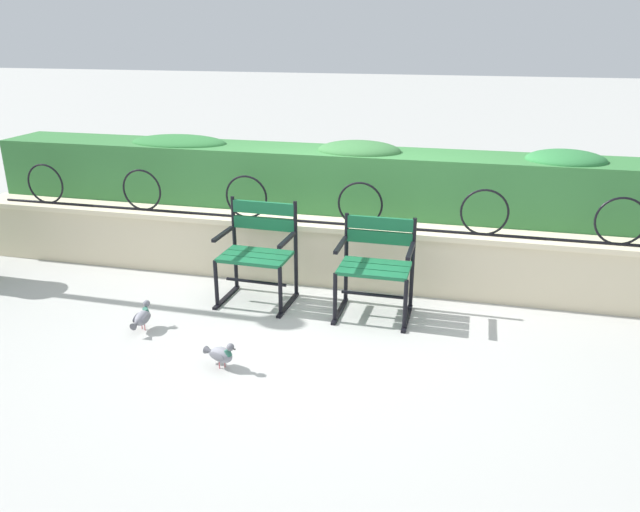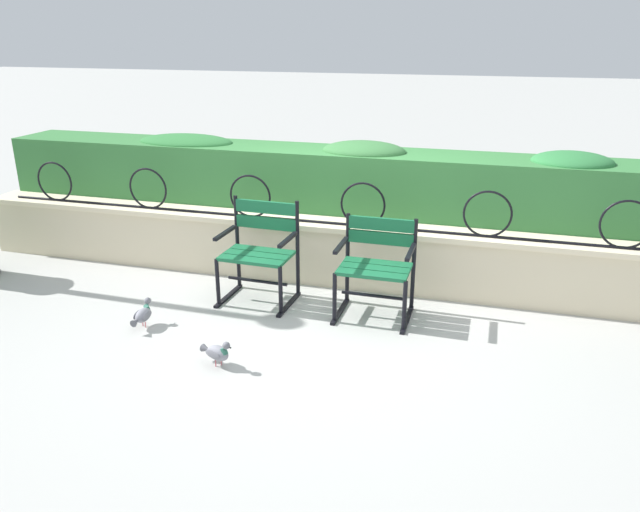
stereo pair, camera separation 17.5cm
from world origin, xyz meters
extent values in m
plane|color=#ADADA8|center=(0.00, 0.00, 0.00)|extent=(60.00, 60.00, 0.00)
cube|color=beige|center=(0.00, 0.88, 0.28)|extent=(7.73, 0.35, 0.55)
cube|color=beige|center=(0.00, 0.88, 0.58)|extent=(7.73, 0.41, 0.05)
cylinder|color=black|center=(0.00, 0.80, 0.61)|extent=(7.18, 0.02, 0.02)
torus|color=black|center=(-3.10, 0.80, 0.81)|extent=(0.42, 0.02, 0.42)
torus|color=black|center=(-2.00, 0.80, 0.81)|extent=(0.42, 0.02, 0.42)
torus|color=black|center=(-0.90, 0.80, 0.81)|extent=(0.42, 0.02, 0.42)
torus|color=black|center=(0.20, 0.80, 0.81)|extent=(0.42, 0.02, 0.42)
torus|color=black|center=(1.30, 0.80, 0.81)|extent=(0.42, 0.02, 0.42)
torus|color=black|center=(2.40, 0.80, 0.81)|extent=(0.42, 0.02, 0.42)
cube|color=#387A3D|center=(0.00, 1.38, 0.90)|extent=(7.57, 0.65, 0.59)
ellipsoid|color=#31773A|center=(-1.85, 1.38, 1.19)|extent=(1.04, 0.59, 0.16)
ellipsoid|color=#39733C|center=(0.08, 1.38, 1.19)|extent=(0.83, 0.59, 0.19)
ellipsoid|color=#307A3E|center=(1.99, 1.38, 1.19)|extent=(0.72, 0.59, 0.19)
cube|color=#19663D|center=(-0.63, 0.09, 0.44)|extent=(0.60, 0.15, 0.03)
cube|color=#19663D|center=(-0.62, 0.22, 0.44)|extent=(0.60, 0.15, 0.03)
cube|color=#19663D|center=(-0.62, 0.36, 0.44)|extent=(0.60, 0.15, 0.03)
cube|color=#19663D|center=(-0.61, 0.46, 0.82)|extent=(0.59, 0.05, 0.11)
cube|color=#19663D|center=(-0.61, 0.46, 0.67)|extent=(0.59, 0.05, 0.11)
cylinder|color=black|center=(-0.32, 0.45, 0.45)|extent=(0.04, 0.04, 0.90)
cylinder|color=black|center=(-0.33, 0.02, 0.22)|extent=(0.04, 0.04, 0.44)
cube|color=black|center=(-0.32, 0.21, 0.01)|extent=(0.06, 0.52, 0.02)
cube|color=black|center=(-0.32, 0.21, 0.62)|extent=(0.05, 0.40, 0.03)
cylinder|color=black|center=(-0.91, 0.48, 0.45)|extent=(0.04, 0.04, 0.90)
cylinder|color=black|center=(-0.92, 0.05, 0.22)|extent=(0.04, 0.04, 0.44)
cube|color=black|center=(-0.92, 0.24, 0.01)|extent=(0.06, 0.52, 0.02)
cube|color=black|center=(-0.92, 0.24, 0.62)|extent=(0.05, 0.40, 0.03)
cylinder|color=black|center=(-0.62, 0.22, 0.20)|extent=(0.56, 0.05, 0.03)
cube|color=#19663D|center=(0.44, 0.06, 0.44)|extent=(0.58, 0.13, 0.03)
cube|color=#19663D|center=(0.44, 0.19, 0.44)|extent=(0.58, 0.13, 0.03)
cube|color=#19663D|center=(0.44, 0.33, 0.44)|extent=(0.58, 0.13, 0.03)
cube|color=#19663D|center=(0.44, 0.43, 0.76)|extent=(0.58, 0.03, 0.11)
cube|color=#19663D|center=(0.44, 0.43, 0.63)|extent=(0.58, 0.03, 0.11)
cylinder|color=black|center=(0.73, 0.43, 0.41)|extent=(0.04, 0.04, 0.83)
cylinder|color=black|center=(0.73, 0.00, 0.22)|extent=(0.04, 0.04, 0.44)
cube|color=black|center=(0.73, 0.19, 0.01)|extent=(0.04, 0.52, 0.02)
cube|color=black|center=(0.73, 0.19, 0.62)|extent=(0.04, 0.40, 0.03)
cylinder|color=black|center=(0.15, 0.44, 0.41)|extent=(0.04, 0.04, 0.83)
cylinder|color=black|center=(0.15, 0.01, 0.22)|extent=(0.04, 0.04, 0.44)
cube|color=black|center=(0.15, 0.20, 0.01)|extent=(0.04, 0.52, 0.02)
cube|color=black|center=(0.15, 0.20, 0.62)|extent=(0.04, 0.40, 0.03)
cylinder|color=black|center=(0.44, 0.19, 0.20)|extent=(0.55, 0.03, 0.03)
ellipsoid|color=gray|center=(-1.34, -0.51, 0.11)|extent=(0.10, 0.19, 0.11)
cylinder|color=#2D6B56|center=(-1.35, -0.44, 0.14)|extent=(0.05, 0.06, 0.06)
sphere|color=slate|center=(-1.35, -0.42, 0.20)|extent=(0.06, 0.06, 0.06)
cone|color=black|center=(-1.35, -0.38, 0.19)|extent=(0.01, 0.02, 0.01)
cone|color=#595960|center=(-1.34, -0.62, 0.10)|extent=(0.06, 0.08, 0.06)
ellipsoid|color=slate|center=(-1.39, -0.52, 0.11)|extent=(0.02, 0.14, 0.07)
ellipsoid|color=slate|center=(-1.30, -0.51, 0.11)|extent=(0.02, 0.14, 0.07)
cylinder|color=#C6515B|center=(-1.36, -0.50, 0.03)|extent=(0.01, 0.01, 0.05)
cylinder|color=#C6515B|center=(-1.33, -0.52, 0.03)|extent=(0.01, 0.01, 0.05)
ellipsoid|color=gray|center=(-0.49, -0.92, 0.11)|extent=(0.21, 0.16, 0.11)
cylinder|color=#2D6B56|center=(-0.42, -0.94, 0.14)|extent=(0.07, 0.06, 0.06)
sphere|color=slate|center=(-0.40, -0.95, 0.20)|extent=(0.06, 0.06, 0.06)
cone|color=black|center=(-0.37, -0.96, 0.19)|extent=(0.03, 0.02, 0.01)
cone|color=#595960|center=(-0.59, -0.88, 0.10)|extent=(0.10, 0.08, 0.06)
ellipsoid|color=slate|center=(-0.48, -0.87, 0.11)|extent=(0.14, 0.07, 0.07)
ellipsoid|color=slate|center=(-0.51, -0.95, 0.11)|extent=(0.14, 0.07, 0.07)
cylinder|color=#C6515B|center=(-0.47, -0.90, 0.03)|extent=(0.01, 0.01, 0.05)
cylinder|color=#C6515B|center=(-0.50, -0.93, 0.03)|extent=(0.01, 0.01, 0.05)
camera|label=1|loc=(1.14, -4.54, 2.31)|focal=34.53mm
camera|label=2|loc=(1.31, -4.50, 2.31)|focal=34.53mm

